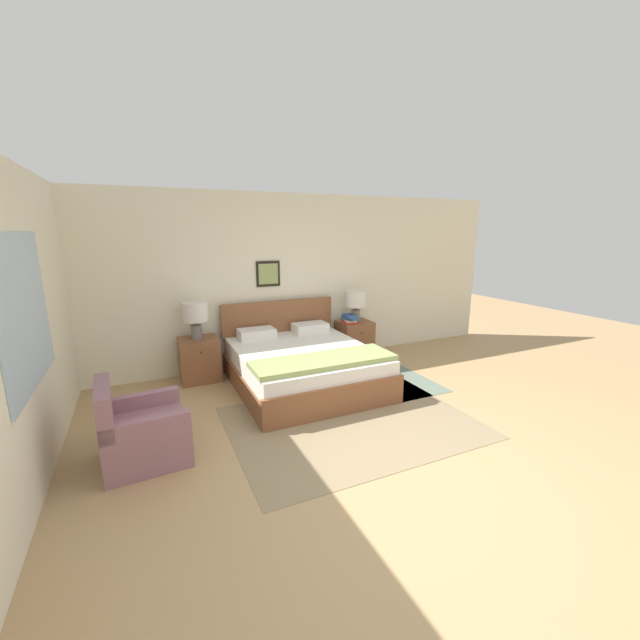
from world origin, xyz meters
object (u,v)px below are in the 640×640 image
object	(u,v)px
bed	(303,365)
table_lamp_near_window	(195,314)
nightstand_near_window	(200,359)
table_lamp_by_door	(356,300)
nightstand_by_door	(354,339)
armchair	(140,433)

from	to	relation	value
bed	table_lamp_near_window	bearing A→B (deg)	148.42
nightstand_near_window	table_lamp_near_window	bearing A→B (deg)	-138.27
bed	table_lamp_by_door	size ratio (longest dim) A/B	3.98
nightstand_near_window	nightstand_by_door	size ratio (longest dim) A/B	1.00
table_lamp_by_door	nightstand_near_window	bearing A→B (deg)	179.71
table_lamp_near_window	table_lamp_by_door	xyz separation A→B (m)	(2.49, 0.00, 0.00)
table_lamp_by_door	armchair	bearing A→B (deg)	-151.05
table_lamp_near_window	armchair	bearing A→B (deg)	-112.95
armchair	nightstand_near_window	bearing A→B (deg)	152.76
armchair	nightstand_by_door	size ratio (longest dim) A/B	1.29
nightstand_by_door	armchair	bearing A→B (deg)	-150.84
nightstand_near_window	table_lamp_by_door	distance (m)	2.56
nightstand_near_window	table_lamp_near_window	size ratio (longest dim) A/B	1.18
table_lamp_near_window	table_lamp_by_door	world-z (taller)	same
armchair	nightstand_by_door	world-z (taller)	armchair
bed	nightstand_by_door	bearing A→B (deg)	32.29
armchair	table_lamp_near_window	size ratio (longest dim) A/B	1.53
armchair	table_lamp_near_window	distance (m)	2.07
bed	nightstand_by_door	xyz separation A→B (m)	(1.24, 0.78, 0.01)
nightstand_by_door	nightstand_near_window	bearing A→B (deg)	180.00
armchair	nightstand_by_door	bearing A→B (deg)	115.11
table_lamp_by_door	nightstand_by_door	bearing A→B (deg)	112.95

